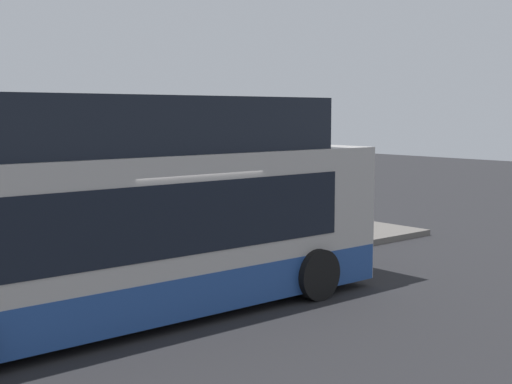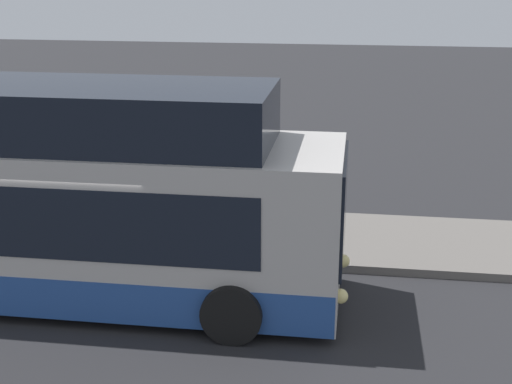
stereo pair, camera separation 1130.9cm
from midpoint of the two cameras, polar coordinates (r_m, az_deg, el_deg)
name	(u,v)px [view 1 (the left image)]	position (r m, az deg, el deg)	size (l,w,h in m)	color
ground	(165,311)	(11.64, -32.79, -17.85)	(80.00, 80.00, 0.00)	#232326
platform	(83,276)	(14.49, -34.51, -12.86)	(20.00, 2.97, 0.17)	#605B56
bus_lead	(114,222)	(11.09, -38.20, -10.25)	(10.21, 2.84, 3.76)	#B2ADA8
passenger_boarding	(144,218)	(14.60, -28.50, -8.09)	(0.68, 0.65, 1.79)	#4C476B
passenger_waiting	(121,228)	(13.66, -32.11, -9.32)	(0.61, 0.55, 1.74)	gray
suitcase	(104,264)	(13.57, -34.04, -12.38)	(0.44, 0.22, 0.84)	#598C59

